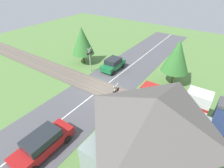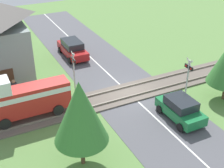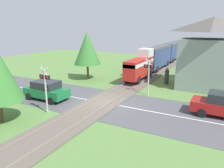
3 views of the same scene
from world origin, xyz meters
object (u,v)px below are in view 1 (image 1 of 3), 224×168
object	(u,v)px
crossing_signal_west_approach	(90,57)
crossing_signal_east_approach	(116,96)
pedestrian_by_station	(162,133)
station_building	(148,151)
car_far_side	(43,143)
car_near_crossing	(113,64)

from	to	relation	value
crossing_signal_west_approach	crossing_signal_east_approach	xyz separation A→B (m)	(4.94, 7.14, 0.00)
crossing_signal_east_approach	pedestrian_by_station	size ratio (longest dim) A/B	1.86
crossing_signal_east_approach	station_building	size ratio (longest dim) A/B	0.48
car_far_side	crossing_signal_west_approach	xyz separation A→B (m)	(-11.17, -5.01, 1.24)
car_near_crossing	crossing_signal_west_approach	world-z (taller)	crossing_signal_west_approach
car_far_side	crossing_signal_west_approach	size ratio (longest dim) A/B	1.41
crossing_signal_east_approach	car_far_side	bearing A→B (deg)	-18.84
pedestrian_by_station	station_building	bearing A→B (deg)	4.33
crossing_signal_west_approach	car_near_crossing	bearing A→B (deg)	134.30
car_far_side	station_building	distance (m)	7.63
crossing_signal_east_approach	car_near_crossing	bearing A→B (deg)	-144.47
crossing_signal_east_approach	pedestrian_by_station	bearing A→B (deg)	84.18
car_far_side	crossing_signal_east_approach	size ratio (longest dim) A/B	1.41
car_near_crossing	car_far_side	world-z (taller)	car_far_side
crossing_signal_east_approach	station_building	world-z (taller)	station_building
station_building	pedestrian_by_station	xyz separation A→B (m)	(-3.91, -0.30, -2.48)
station_building	crossing_signal_west_approach	bearing A→B (deg)	-127.83
crossing_signal_west_approach	station_building	xyz separation A→B (m)	(9.31, 11.99, 1.20)
car_far_side	pedestrian_by_station	xyz separation A→B (m)	(-5.77, 6.69, -0.04)
crossing_signal_east_approach	station_building	xyz separation A→B (m)	(4.38, 4.86, 1.20)
car_near_crossing	crossing_signal_east_approach	xyz separation A→B (m)	(7.01, 5.01, 1.26)
station_building	pedestrian_by_station	bearing A→B (deg)	-175.67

